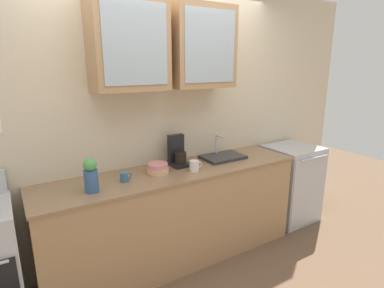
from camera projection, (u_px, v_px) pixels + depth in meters
The scene contains 10 objects.
ground_plane at pixel (177, 257), 3.06m from camera, with size 10.00×10.00×0.00m, color brown.
back_wall_unit at pixel (159, 109), 2.95m from camera, with size 5.05×0.44×2.61m.
counter at pixel (176, 216), 2.95m from camera, with size 2.48×0.59×0.91m.
sink_faucet at pixel (223, 156), 3.19m from camera, with size 0.43×0.29×0.23m.
bowl_stack at pixel (158, 168), 2.75m from camera, with size 0.19×0.19×0.09m.
vase at pixel (91, 175), 2.33m from camera, with size 0.11×0.11×0.27m.
cup_near_sink at pixel (195, 166), 2.80m from camera, with size 0.13×0.09×0.10m.
cup_near_bowls at pixel (124, 177), 2.56m from camera, with size 0.10×0.07×0.08m.
dishwasher at pixel (291, 183), 3.75m from camera, with size 0.58×0.58×0.91m.
coffee_maker at pixel (178, 154), 2.97m from camera, with size 0.17×0.20×0.29m.
Camera 1 is at (-1.27, -2.36, 1.87)m, focal length 28.96 mm.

